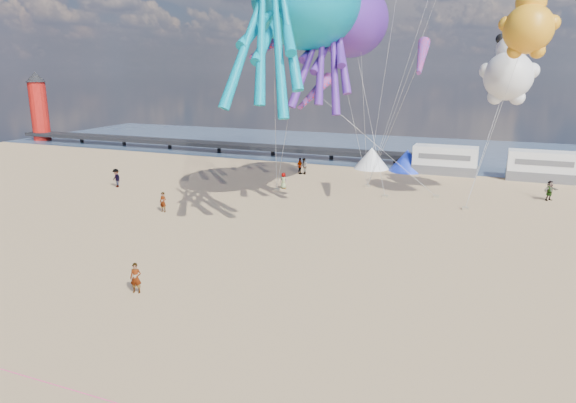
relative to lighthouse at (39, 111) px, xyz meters
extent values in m
plane|color=tan|center=(56.00, -44.00, -4.50)|extent=(120.00, 120.00, 0.00)
plane|color=#354A66|center=(56.00, 11.00, -4.48)|extent=(120.00, 120.00, 0.00)
cube|color=black|center=(28.00, 0.00, -3.50)|extent=(60.00, 3.00, 0.50)
cylinder|color=#A5140F|center=(0.00, 0.00, 0.00)|extent=(2.60, 2.60, 9.00)
cube|color=silver|center=(62.00, -4.00, -3.00)|extent=(6.60, 2.50, 3.00)
cube|color=silver|center=(71.50, -4.00, -3.00)|extent=(6.60, 2.50, 3.00)
cone|color=white|center=(54.00, -4.00, -3.30)|extent=(4.00, 4.00, 2.40)
cone|color=#1933CC|center=(58.00, -4.00, -3.30)|extent=(4.00, 4.00, 2.40)
imported|color=tan|center=(50.56, -41.41, -3.71)|extent=(0.67, 0.54, 1.58)
imported|color=#7F6659|center=(48.55, -17.00, -3.74)|extent=(0.60, 0.44, 1.51)
imported|color=#7F6659|center=(48.01, -10.00, -3.63)|extent=(0.93, 1.01, 1.74)
imported|color=#7F6659|center=(33.50, -22.51, -3.60)|extent=(1.07, 0.96, 1.79)
imported|color=#7F6659|center=(47.57, -9.99, -3.62)|extent=(0.92, 1.26, 1.75)
imported|color=#7F6659|center=(71.58, -12.62, -3.63)|extent=(1.01, 1.03, 1.74)
imported|color=#7F6659|center=(42.83, -28.15, -3.70)|extent=(1.51, 0.56, 1.60)
cube|color=gray|center=(48.31, -18.05, -4.39)|extent=(0.50, 0.35, 0.22)
cube|color=gray|center=(58.23, -16.91, -4.39)|extent=(0.50, 0.35, 0.22)
cube|color=gray|center=(65.09, -18.50, -4.39)|extent=(0.50, 0.35, 0.22)
cube|color=gray|center=(62.40, -15.32, -4.39)|extent=(0.50, 0.35, 0.22)
cube|color=gray|center=(55.83, -13.39, -4.39)|extent=(0.50, 0.35, 0.22)
camera|label=1|loc=(66.75, -60.88, 6.58)|focal=32.00mm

